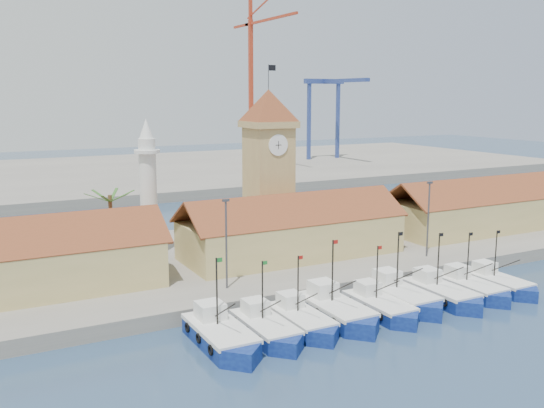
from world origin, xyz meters
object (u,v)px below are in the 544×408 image
minaret (148,187)px  boat_4 (381,308)px  boat_0 (222,337)px  clock_tower (269,164)px

minaret → boat_4: bearing=-61.1°
boat_4 → minaret: minaret is taller
boat_0 → boat_4: (16.16, -0.34, -0.09)m
boat_0 → boat_4: size_ratio=1.12×
clock_tower → minaret: (-15.00, 2.00, -2.23)m
boat_0 → clock_tower: size_ratio=0.45×
clock_tower → minaret: clock_tower is taller
boat_0 → clock_tower: bearing=54.9°
boat_0 → minaret: size_ratio=0.63×
boat_0 → clock_tower: (16.74, 23.78, 11.16)m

